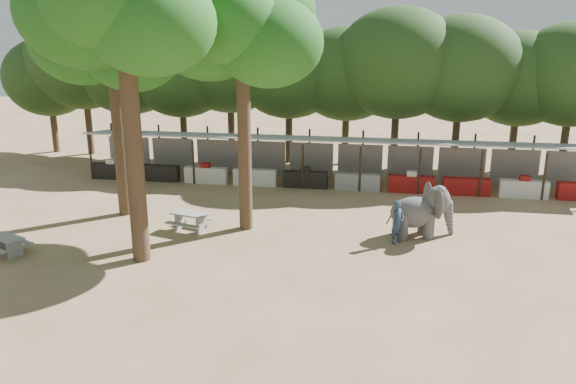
% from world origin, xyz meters
% --- Properties ---
extents(ground, '(100.00, 100.00, 0.00)m').
position_xyz_m(ground, '(0.00, 0.00, 0.00)').
color(ground, brown).
rests_on(ground, ground).
extents(vendor_stalls, '(28.00, 2.99, 2.80)m').
position_xyz_m(vendor_stalls, '(-0.00, 13.84, 1.18)').
color(vendor_stalls, gray).
rests_on(vendor_stalls, ground).
extents(yard_tree_left, '(7.10, 6.90, 11.02)m').
position_xyz_m(yard_tree_left, '(-9.13, 7.19, 8.20)').
color(yard_tree_left, '#332316').
rests_on(yard_tree_left, ground).
extents(yard_tree_back, '(7.10, 6.90, 11.36)m').
position_xyz_m(yard_tree_back, '(-3.13, 6.19, 8.54)').
color(yard_tree_back, '#332316').
rests_on(yard_tree_back, ground).
extents(backdrop_trees, '(46.46, 5.95, 8.33)m').
position_xyz_m(backdrop_trees, '(0.00, 19.00, 5.51)').
color(backdrop_trees, '#332316').
rests_on(backdrop_trees, ground).
extents(elephant, '(2.89, 2.11, 2.14)m').
position_xyz_m(elephant, '(4.35, 6.30, 1.07)').
color(elephant, '#434040').
rests_on(elephant, ground).
extents(handler, '(0.73, 0.76, 1.76)m').
position_xyz_m(handler, '(3.36, 5.30, 0.88)').
color(handler, '#26384C').
rests_on(handler, ground).
extents(picnic_table_near, '(1.84, 1.76, 0.72)m').
position_xyz_m(picnic_table_near, '(-11.20, 1.55, 0.47)').
color(picnic_table_near, gray).
rests_on(picnic_table_near, ground).
extents(picnic_table_far, '(1.95, 1.84, 0.81)m').
position_xyz_m(picnic_table_far, '(-5.23, 5.27, 0.53)').
color(picnic_table_far, gray).
rests_on(picnic_table_far, ground).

